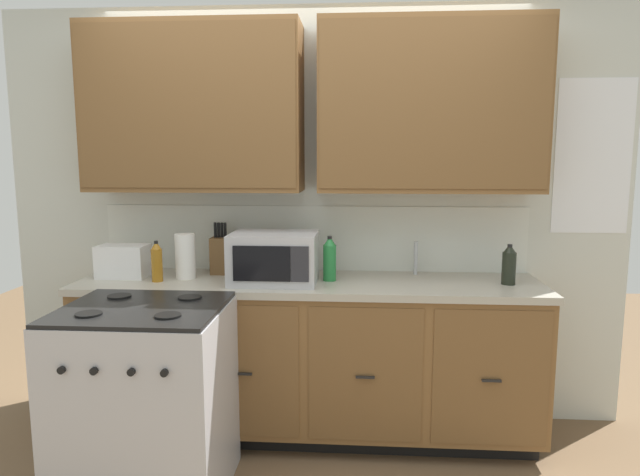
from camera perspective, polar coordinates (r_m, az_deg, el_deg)
name	(u,v)px	position (r m, az deg, el deg)	size (l,w,h in m)	color
ground_plane	(304,461)	(3.28, -1.62, -21.65)	(8.00, 8.00, 0.00)	brown
wall_unit	(312,151)	(3.34, -0.83, 8.81)	(3.80, 0.40, 2.52)	silver
counter_run	(309,357)	(3.35, -1.10, -11.94)	(2.63, 0.64, 0.94)	black
stove_range	(146,401)	(2.94, -17.20, -15.51)	(0.76, 0.68, 0.95)	#B7B7BC
microwave	(274,258)	(3.16, -4.67, -2.00)	(0.48, 0.37, 0.28)	#B7B7BC
toaster	(123,261)	(3.49, -19.33, -2.21)	(0.28, 0.18, 0.19)	white
knife_block	(221,254)	(3.45, -9.99, -1.65)	(0.11, 0.14, 0.31)	brown
sink_faucet	(416,258)	(3.41, 9.68, -2.01)	(0.02, 0.02, 0.20)	#B2B5BA
paper_towel_roll	(185,256)	(3.34, -13.50, -1.80)	(0.12, 0.12, 0.26)	white
bottle_green	(330,259)	(3.19, 0.98, -2.14)	(0.07, 0.07, 0.26)	#237A38
bottle_amber	(157,262)	(3.30, -16.23, -2.32)	(0.06, 0.06, 0.23)	#9E6619
bottle_dark	(509,265)	(3.27, 18.63, -2.60)	(0.08, 0.08, 0.22)	black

